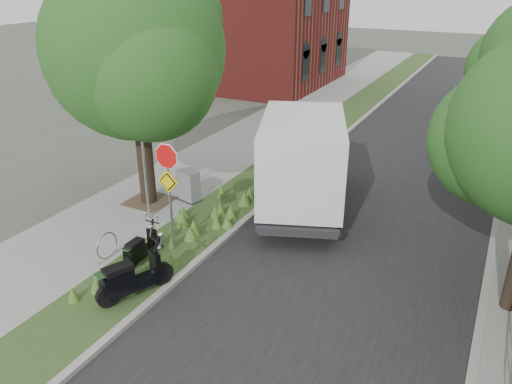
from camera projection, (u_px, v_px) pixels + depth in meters
ground at (205, 276)px, 12.88m from camera, size 120.00×120.00×0.00m
sidewalk_near at (245, 142)px, 22.74m from camera, size 3.50×60.00×0.12m
verge at (300, 151)px, 21.59m from camera, size 2.00×60.00×0.12m
kerb_near at (322, 154)px, 21.17m from camera, size 0.20×60.00×0.13m
road at (405, 169)px, 19.74m from camera, size 7.00×60.00×0.01m
kerb_far at (502, 184)px, 18.25m from camera, size 0.20×60.00×0.13m
street_tree_main at (135, 58)px, 14.94m from camera, size 6.21×5.54×7.66m
bare_post at (144, 158)px, 14.81m from camera, size 0.08×0.08×4.00m
bike_hoop at (107, 246)px, 13.31m from camera, size 0.06×0.78×0.77m
sign_assembly at (168, 176)px, 12.98m from camera, size 0.94×0.08×3.22m
brick_building at (260, 19)px, 32.98m from camera, size 9.40×10.40×8.30m
scooter_near at (139, 251)px, 13.10m from camera, size 0.32×1.51×0.72m
scooter_far at (127, 282)px, 11.64m from camera, size 0.96×1.88×0.95m
box_truck at (302, 157)px, 15.89m from camera, size 4.27×6.43×2.72m
utility_cabinet at (189, 186)px, 16.65m from camera, size 0.89×0.70×1.04m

